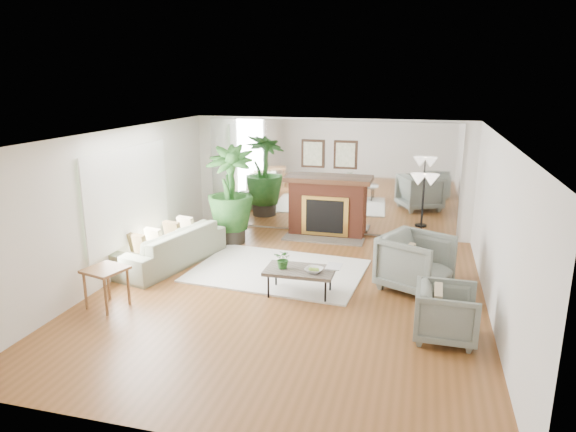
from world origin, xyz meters
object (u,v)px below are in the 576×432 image
(fireplace, at_px, (327,206))
(sofa, at_px, (169,246))
(floor_lamp, at_px, (424,187))
(armchair_back, at_px, (415,262))
(potted_ficus, at_px, (230,192))
(armchair_front, at_px, (446,313))
(coffee_table, at_px, (300,271))
(side_table, at_px, (106,275))

(fireplace, height_order, sofa, fireplace)
(fireplace, distance_m, floor_lamp, 2.29)
(armchair_back, xyz_separation_m, potted_ficus, (-3.75, 1.56, 0.62))
(armchair_front, bearing_deg, fireplace, 30.25)
(armchair_back, bearing_deg, sofa, 114.97)
(armchair_back, bearing_deg, armchair_front, -139.18)
(coffee_table, xyz_separation_m, armchair_front, (2.17, -0.89, -0.03))
(fireplace, distance_m, armchair_front, 4.76)
(fireplace, xyz_separation_m, armchair_front, (2.35, -4.12, -0.30))
(armchair_back, xyz_separation_m, armchair_front, (0.43, -1.59, -0.09))
(sofa, xyz_separation_m, armchair_back, (4.37, -0.05, 0.12))
(armchair_back, distance_m, side_table, 4.78)
(sofa, distance_m, armchair_front, 5.08)
(fireplace, height_order, coffee_table, fireplace)
(fireplace, bearing_deg, floor_lamp, -24.28)
(fireplace, relative_size, potted_ficus, 1.02)
(fireplace, xyz_separation_m, potted_ficus, (-1.82, -0.97, 0.41))
(sofa, relative_size, floor_lamp, 1.45)
(coffee_table, height_order, armchair_front, armchair_front)
(potted_ficus, bearing_deg, coffee_table, -48.42)
(fireplace, height_order, armchair_back, fireplace)
(fireplace, height_order, armchair_front, fireplace)
(coffee_table, height_order, sofa, sofa)
(fireplace, xyz_separation_m, sofa, (-2.45, -2.48, -0.32))
(sofa, bearing_deg, potted_ficus, 170.64)
(armchair_front, height_order, floor_lamp, floor_lamp)
(fireplace, relative_size, armchair_back, 2.05)
(sofa, height_order, armchair_front, armchair_front)
(coffee_table, relative_size, armchair_back, 1.08)
(side_table, xyz_separation_m, floor_lamp, (4.46, 3.50, 0.86))
(side_table, bearing_deg, floor_lamp, 38.09)
(coffee_table, bearing_deg, armchair_back, 22.11)
(armchair_back, bearing_deg, potted_ficus, 93.04)
(side_table, bearing_deg, armchair_back, 22.94)
(sofa, relative_size, armchair_front, 2.92)
(armchair_back, relative_size, floor_lamp, 0.62)
(fireplace, xyz_separation_m, coffee_table, (0.19, -3.24, -0.27))
(coffee_table, bearing_deg, side_table, -156.52)
(armchair_back, distance_m, floor_lamp, 1.87)
(coffee_table, bearing_deg, fireplace, 93.33)
(sofa, distance_m, side_table, 1.92)
(sofa, distance_m, armchair_back, 4.38)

